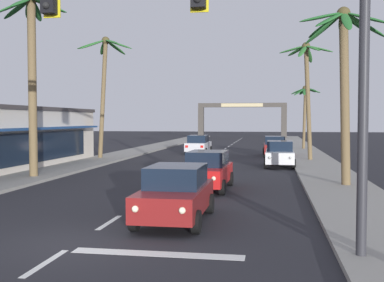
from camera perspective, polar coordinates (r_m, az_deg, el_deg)
name	(u,v)px	position (r m, az deg, el deg)	size (l,w,h in m)	color
ground_plane	(77,243)	(12.44, -13.62, -11.79)	(220.00, 220.00, 0.00)	#232328
sidewalk_right	(319,167)	(31.38, 14.99, -3.00)	(3.20, 110.00, 0.14)	gray
sidewalk_left	(86,163)	(33.65, -12.52, -2.60)	(3.20, 110.00, 0.14)	gray
lane_markings	(204,166)	(31.32, 1.48, -3.04)	(4.28, 87.76, 0.01)	silver
traffic_signal_mast	(210,19)	(10.95, 2.19, 14.36)	(10.79, 0.41, 7.59)	#2D2D33
sedan_lead_at_stop_bar	(176,193)	(14.47, -1.96, -6.24)	(1.95, 4.45, 1.68)	maroon
sedan_third_in_queue	(207,170)	(20.99, 1.84, -3.49)	(2.06, 4.49, 1.68)	red
sedan_oncoming_far	(198,144)	(42.57, 0.77, -0.41)	(2.00, 4.47, 1.68)	silver
sedan_parked_nearest_kerb	(275,146)	(40.39, 9.86, -0.61)	(2.03, 4.48, 1.68)	maroon
sedan_parked_mid_kerb	(280,154)	(31.55, 10.43, -1.49)	(1.97, 4.46, 1.68)	silver
palm_left_second	(32,57)	(26.24, -18.58, 9.53)	(3.60, 3.62, 9.52)	brown
palm_left_third	(104,71)	(37.41, -10.45, 8.21)	(4.72, 4.22, 9.39)	brown
palm_right_second	(343,60)	(22.62, 17.65, 9.23)	(3.97, 4.08, 8.09)	brown
palm_right_third	(307,76)	(36.04, 13.57, 7.54)	(3.90, 3.52, 8.70)	brown
palm_right_farthest	(305,101)	(49.57, 13.38, 4.68)	(3.08, 2.99, 6.51)	brown
town_gateway_arch	(242,115)	(79.09, 5.99, 3.11)	(14.55, 0.90, 5.81)	#423D38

